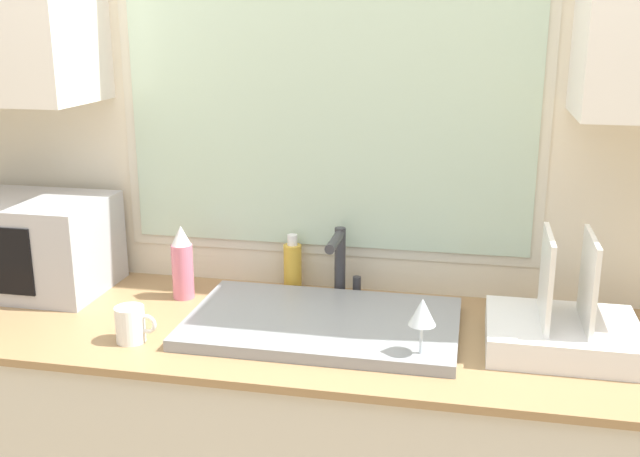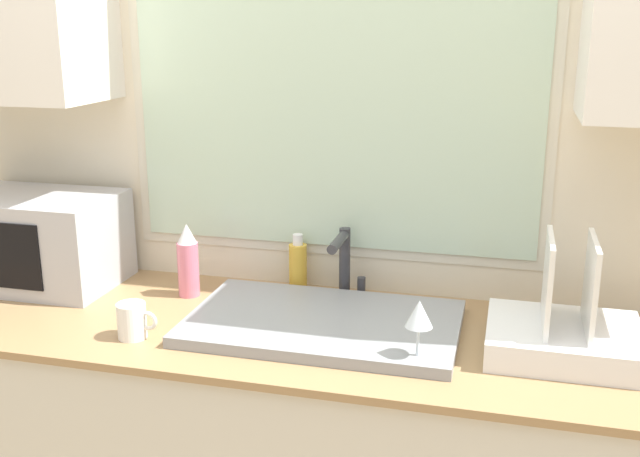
% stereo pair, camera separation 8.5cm
% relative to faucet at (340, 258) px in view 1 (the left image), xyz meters
% --- Properties ---
extents(wall_back, '(6.00, 0.38, 2.60)m').
position_rel_faucet_xyz_m(wall_back, '(-0.06, 0.08, 0.40)').
color(wall_back, beige).
rests_on(wall_back, ground_plane).
extents(sink_basin, '(0.70, 0.44, 0.03)m').
position_rel_faucet_xyz_m(sink_basin, '(-0.00, -0.22, -0.11)').
color(sink_basin, gray).
rests_on(sink_basin, countertop).
extents(faucet, '(0.08, 0.18, 0.20)m').
position_rel_faucet_xyz_m(faucet, '(0.00, 0.00, 0.00)').
color(faucet, '#333338').
rests_on(faucet, countertop).
extents(microwave, '(0.48, 0.32, 0.27)m').
position_rel_faucet_xyz_m(microwave, '(-0.93, -0.10, 0.01)').
color(microwave, '#B2B2B7').
rests_on(microwave, countertop).
extents(dish_rack, '(0.36, 0.30, 0.29)m').
position_rel_faucet_xyz_m(dish_rack, '(0.59, -0.23, -0.07)').
color(dish_rack, white).
rests_on(dish_rack, countertop).
extents(spray_bottle, '(0.06, 0.06, 0.22)m').
position_rel_faucet_xyz_m(spray_bottle, '(-0.44, -0.08, -0.02)').
color(spray_bottle, '#D8728C').
rests_on(spray_bottle, countertop).
extents(soap_bottle, '(0.05, 0.05, 0.17)m').
position_rel_faucet_xyz_m(soap_bottle, '(-0.15, 0.04, -0.05)').
color(soap_bottle, gold).
rests_on(soap_bottle, countertop).
extents(mug_near_sink, '(0.11, 0.07, 0.09)m').
position_rel_faucet_xyz_m(mug_near_sink, '(-0.46, -0.40, -0.08)').
color(mug_near_sink, white).
rests_on(mug_near_sink, countertop).
extents(wine_glass, '(0.06, 0.06, 0.17)m').
position_rel_faucet_xyz_m(wine_glass, '(0.26, -0.38, 0.00)').
color(wine_glass, silver).
rests_on(wine_glass, countertop).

